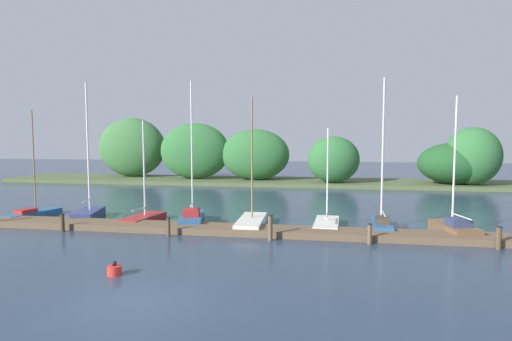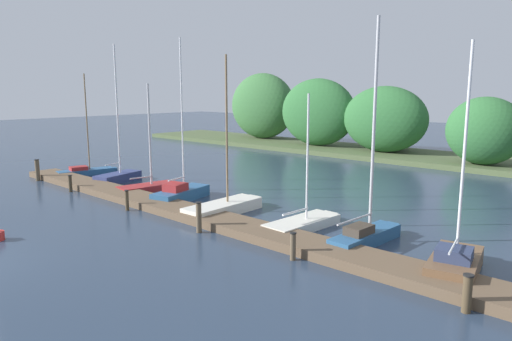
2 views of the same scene
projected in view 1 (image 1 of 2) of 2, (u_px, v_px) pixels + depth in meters
ground at (133, 305)px, 12.11m from camera, size 160.00×160.00×0.00m
dock_pier at (216, 229)px, 21.55m from camera, size 29.49×1.80×0.35m
far_shore at (273, 158)px, 45.07m from camera, size 62.25×8.23×7.57m
sailboat_0 at (34, 213)px, 25.67m from camera, size 1.81×4.01×6.81m
sailboat_1 at (89, 212)px, 25.24m from camera, size 1.90×3.38×8.48m
sailboat_2 at (144, 216)px, 24.29m from camera, size 1.78×3.65×6.08m
sailboat_3 at (192, 217)px, 23.65m from camera, size 1.99×3.89×8.34m
sailboat_4 at (252, 221)px, 22.82m from camera, size 1.48×4.43×7.31m
sailboat_5 at (327, 223)px, 22.69m from camera, size 1.51×3.93×5.59m
sailboat_6 at (381, 221)px, 22.12m from camera, size 1.11×3.92×8.30m
sailboat_7 at (453, 227)px, 20.86m from camera, size 1.95×3.42×7.19m
mooring_piling_1 at (63, 223)px, 21.67m from camera, size 0.22×0.22×0.97m
mooring_piling_2 at (168, 227)px, 20.56m from camera, size 0.20×0.20×1.00m
mooring_piling_3 at (270, 228)px, 19.72m from camera, size 0.25×0.25×1.28m
mooring_piling_4 at (370, 234)px, 19.08m from camera, size 0.23×0.23×0.98m
mooring_piling_5 at (499, 238)px, 18.22m from camera, size 0.28×0.28×1.04m
channel_buoy_0 at (114, 270)px, 14.76m from camera, size 0.52×0.52×0.53m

